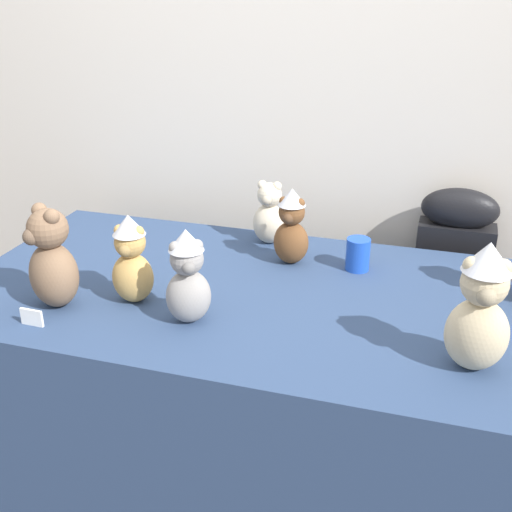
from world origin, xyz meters
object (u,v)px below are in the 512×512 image
teddy_bear_ash (188,278)px  teddy_bear_mocha (52,261)px  display_table (256,389)px  party_cup_blue (358,254)px  instrument_case (447,303)px  teddy_bear_honey (131,260)px  teddy_bear_cream (269,214)px  teddy_bear_sand (481,309)px  teddy_bear_chestnut (291,227)px

teddy_bear_ash → teddy_bear_mocha: teddy_bear_mocha is taller
display_table → party_cup_blue: size_ratio=17.08×
instrument_case → teddy_bear_mocha: size_ratio=3.01×
teddy_bear_honey → teddy_bear_cream: teddy_bear_honey is taller
display_table → teddy_bear_sand: bearing=-20.9°
teddy_bear_sand → teddy_bear_cream: bearing=133.5°
display_table → teddy_bear_mocha: 0.80m
teddy_bear_chestnut → teddy_bear_cream: teddy_bear_chestnut is taller
instrument_case → party_cup_blue: bearing=-129.5°
display_table → teddy_bear_cream: 0.63m
teddy_bear_mocha → teddy_bear_cream: bearing=82.8°
display_table → teddy_bear_chestnut: (0.05, 0.24, 0.50)m
instrument_case → teddy_bear_honey: bearing=-138.7°
teddy_bear_cream → teddy_bear_sand: bearing=-41.9°
teddy_bear_mocha → teddy_bear_sand: bearing=29.6°
teddy_bear_cream → teddy_bear_honey: bearing=-115.5°
teddy_bear_honey → teddy_bear_chestnut: bearing=41.7°
instrument_case → teddy_bear_chestnut: (-0.54, -0.38, 0.40)m
teddy_bear_honey → teddy_bear_cream: (0.27, 0.56, -0.03)m
teddy_bear_honey → teddy_bear_cream: size_ratio=1.18×
display_table → teddy_bear_cream: teddy_bear_cream is taller
teddy_bear_honey → teddy_bear_mocha: 0.23m
display_table → teddy_bear_sand: teddy_bear_sand is taller
instrument_case → teddy_bear_cream: 0.80m
teddy_bear_honey → teddy_bear_cream: bearing=59.6°
teddy_bear_ash → party_cup_blue: size_ratio=2.57×
teddy_bear_mocha → teddy_bear_sand: 1.19m
teddy_bear_sand → teddy_bear_ash: bearing=174.5°
teddy_bear_chestnut → party_cup_blue: size_ratio=2.42×
teddy_bear_cream → teddy_bear_sand: size_ratio=0.69×
teddy_bear_honey → teddy_bear_ash: size_ratio=0.98×
teddy_bear_ash → party_cup_blue: teddy_bear_ash is taller
display_table → teddy_bear_cream: size_ratio=7.96×
party_cup_blue → instrument_case: bearing=49.7°
instrument_case → teddy_bear_chestnut: 0.78m
teddy_bear_honey → teddy_bear_mocha: bearing=-161.6°
teddy_bear_chestnut → teddy_bear_ash: bearing=-106.3°
teddy_bear_cream → teddy_bear_chestnut: bearing=-51.8°
teddy_bear_mocha → teddy_bear_sand: (1.19, 0.01, 0.02)m
instrument_case → party_cup_blue: (-0.31, -0.37, 0.32)m
display_table → teddy_bear_honey: teddy_bear_honey is taller
instrument_case → teddy_bear_sand: teddy_bear_sand is taller
teddy_bear_chestnut → teddy_bear_sand: teddy_bear_sand is taller
teddy_bear_honey → teddy_bear_ash: 0.22m
display_table → teddy_bear_honey: 0.63m
teddy_bear_sand → party_cup_blue: teddy_bear_sand is taller
instrument_case → teddy_bear_cream: bearing=-159.9°
teddy_bear_mocha → teddy_bear_ash: bearing=32.4°
teddy_bear_chestnut → teddy_bear_honey: 0.56m
teddy_bear_chestnut → teddy_bear_mocha: 0.78m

